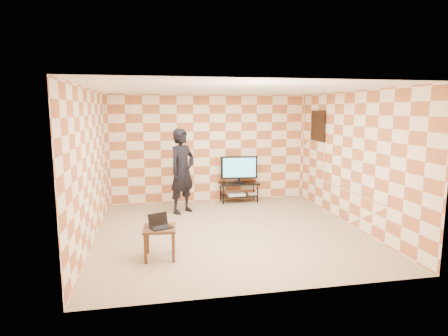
{
  "coord_description": "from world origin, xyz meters",
  "views": [
    {
      "loc": [
        -1.44,
        -6.81,
        2.33
      ],
      "look_at": [
        0.0,
        0.6,
        1.15
      ],
      "focal_mm": 30.0,
      "sensor_mm": 36.0,
      "label": 1
    }
  ],
  "objects_px": {
    "side_table": "(160,233)",
    "person": "(182,171)",
    "tv_stand": "(239,188)",
    "tv": "(239,168)"
  },
  "relations": [
    {
      "from": "tv",
      "to": "person",
      "type": "xyz_separation_m",
      "value": [
        -1.49,
        -0.72,
        0.09
      ]
    },
    {
      "from": "tv_stand",
      "to": "person",
      "type": "height_order",
      "value": "person"
    },
    {
      "from": "person",
      "to": "tv_stand",
      "type": "bearing_deg",
      "value": -14.19
    },
    {
      "from": "side_table",
      "to": "person",
      "type": "relative_size",
      "value": 0.28
    },
    {
      "from": "tv_stand",
      "to": "tv",
      "type": "distance_m",
      "value": 0.51
    },
    {
      "from": "side_table",
      "to": "person",
      "type": "xyz_separation_m",
      "value": [
        0.58,
        2.59,
        0.55
      ]
    },
    {
      "from": "tv",
      "to": "side_table",
      "type": "distance_m",
      "value": 3.93
    },
    {
      "from": "side_table",
      "to": "person",
      "type": "bearing_deg",
      "value": 77.41
    },
    {
      "from": "tv_stand",
      "to": "person",
      "type": "distance_m",
      "value": 1.76
    },
    {
      "from": "tv_stand",
      "to": "tv",
      "type": "relative_size",
      "value": 1.08
    }
  ]
}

